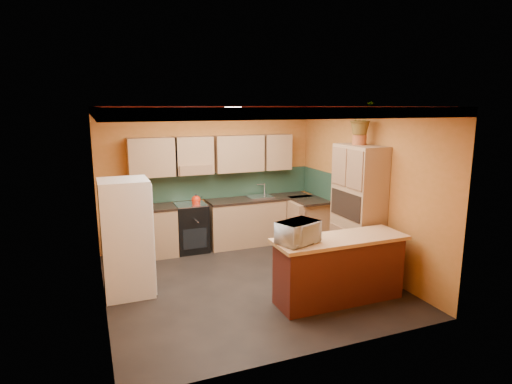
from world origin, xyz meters
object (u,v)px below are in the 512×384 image
base_cabinets_back (223,225)px  pantry (358,210)px  breakfast_bar (339,271)px  stove (191,227)px  fridge (126,238)px  microwave (298,232)px

base_cabinets_back → pantry: pantry is taller
breakfast_bar → pantry: bearing=44.2°
pantry → stove: bearing=139.0°
stove → fridge: bearing=-130.5°
base_cabinets_back → breakfast_bar: size_ratio=2.03×
base_cabinets_back → stove: 0.63m
fridge → base_cabinets_back: bearing=38.3°
pantry → microwave: pantry is taller
stove → pantry: size_ratio=0.43×
pantry → microwave: (-1.53, -0.85, 0.03)m
stove → microwave: bearing=-74.8°
base_cabinets_back → breakfast_bar: (0.81, -2.86, 0.00)m
base_cabinets_back → microwave: size_ratio=6.79×
microwave → pantry: bearing=8.4°
fridge → breakfast_bar: 3.07m
base_cabinets_back → breakfast_bar: bearing=-74.1°
base_cabinets_back → pantry: (1.68, -2.01, 0.61)m
base_cabinets_back → stove: stove is taller
stove → microwave: size_ratio=1.69×
base_cabinets_back → breakfast_bar: 2.97m
fridge → stove: bearing=49.5°
fridge → pantry: (3.60, -0.49, 0.20)m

